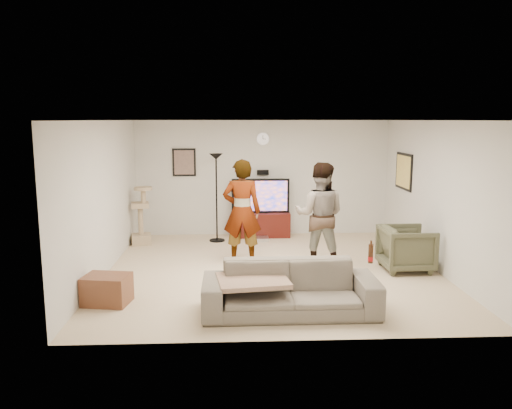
{
  "coord_description": "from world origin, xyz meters",
  "views": [
    {
      "loc": [
        -0.66,
        -8.17,
        2.51
      ],
      "look_at": [
        -0.27,
        0.2,
        1.09
      ],
      "focal_mm": 35.3,
      "sensor_mm": 36.0,
      "label": 1
    }
  ],
  "objects_px": {
    "tv_stand": "(260,224)",
    "floor_lamp": "(217,198)",
    "person_left": "(242,211)",
    "side_table": "(107,289)",
    "beer_bottle": "(371,254)",
    "person_right": "(320,215)",
    "cat_tree": "(140,215)",
    "armchair": "(406,248)",
    "sofa": "(290,289)",
    "tv": "(261,196)"
  },
  "relations": [
    {
      "from": "tv_stand",
      "to": "floor_lamp",
      "type": "distance_m",
      "value": 1.2
    },
    {
      "from": "cat_tree",
      "to": "side_table",
      "type": "distance_m",
      "value": 3.41
    },
    {
      "from": "sofa",
      "to": "floor_lamp",
      "type": "bearing_deg",
      "value": 104.69
    },
    {
      "from": "person_right",
      "to": "tv_stand",
      "type": "bearing_deg",
      "value": -54.14
    },
    {
      "from": "floor_lamp",
      "to": "armchair",
      "type": "xyz_separation_m",
      "value": [
        3.24,
        -2.22,
        -0.54
      ]
    },
    {
      "from": "armchair",
      "to": "tv",
      "type": "bearing_deg",
      "value": 40.22
    },
    {
      "from": "person_left",
      "to": "tv_stand",
      "type": "bearing_deg",
      "value": -99.64
    },
    {
      "from": "tv",
      "to": "armchair",
      "type": "distance_m",
      "value": 3.52
    },
    {
      "from": "sofa",
      "to": "side_table",
      "type": "distance_m",
      "value": 2.53
    },
    {
      "from": "tv_stand",
      "to": "sofa",
      "type": "height_order",
      "value": "sofa"
    },
    {
      "from": "cat_tree",
      "to": "person_left",
      "type": "xyz_separation_m",
      "value": [
        2.03,
        -1.44,
        0.33
      ]
    },
    {
      "from": "tv",
      "to": "floor_lamp",
      "type": "relative_size",
      "value": 0.68
    },
    {
      "from": "person_left",
      "to": "floor_lamp",
      "type": "bearing_deg",
      "value": -70.4
    },
    {
      "from": "cat_tree",
      "to": "side_table",
      "type": "height_order",
      "value": "cat_tree"
    },
    {
      "from": "person_right",
      "to": "armchair",
      "type": "xyz_separation_m",
      "value": [
        1.42,
        -0.31,
        -0.53
      ]
    },
    {
      "from": "tv",
      "to": "side_table",
      "type": "xyz_separation_m",
      "value": [
        -2.34,
        -3.95,
        -0.69
      ]
    },
    {
      "from": "side_table",
      "to": "tv_stand",
      "type": "bearing_deg",
      "value": 59.37
    },
    {
      "from": "side_table",
      "to": "beer_bottle",
      "type": "bearing_deg",
      "value": -7.37
    },
    {
      "from": "floor_lamp",
      "to": "sofa",
      "type": "bearing_deg",
      "value": -75.07
    },
    {
      "from": "tv",
      "to": "beer_bottle",
      "type": "relative_size",
      "value": 4.96
    },
    {
      "from": "cat_tree",
      "to": "armchair",
      "type": "xyz_separation_m",
      "value": [
        4.78,
        -2.03,
        -0.22
      ]
    },
    {
      "from": "person_left",
      "to": "beer_bottle",
      "type": "relative_size",
      "value": 7.37
    },
    {
      "from": "cat_tree",
      "to": "person_left",
      "type": "height_order",
      "value": "person_left"
    },
    {
      "from": "person_left",
      "to": "armchair",
      "type": "bearing_deg",
      "value": 170.51
    },
    {
      "from": "side_table",
      "to": "sofa",
      "type": "bearing_deg",
      "value": -10.42
    },
    {
      "from": "sofa",
      "to": "side_table",
      "type": "height_order",
      "value": "sofa"
    },
    {
      "from": "tv_stand",
      "to": "beer_bottle",
      "type": "xyz_separation_m",
      "value": [
        1.19,
        -4.41,
        0.53
      ]
    },
    {
      "from": "floor_lamp",
      "to": "beer_bottle",
      "type": "xyz_separation_m",
      "value": [
        2.12,
        -4.03,
        -0.12
      ]
    },
    {
      "from": "cat_tree",
      "to": "sofa",
      "type": "relative_size",
      "value": 0.52
    },
    {
      "from": "cat_tree",
      "to": "tv_stand",
      "type": "bearing_deg",
      "value": 12.91
    },
    {
      "from": "tv",
      "to": "cat_tree",
      "type": "height_order",
      "value": "tv"
    },
    {
      "from": "beer_bottle",
      "to": "armchair",
      "type": "xyz_separation_m",
      "value": [
        1.12,
        1.81,
        -0.42
      ]
    },
    {
      "from": "armchair",
      "to": "side_table",
      "type": "height_order",
      "value": "armchair"
    },
    {
      "from": "person_left",
      "to": "person_right",
      "type": "relative_size",
      "value": 1.02
    },
    {
      "from": "armchair",
      "to": "side_table",
      "type": "xyz_separation_m",
      "value": [
        -4.65,
        -1.35,
        -0.17
      ]
    },
    {
      "from": "tv",
      "to": "floor_lamp",
      "type": "xyz_separation_m",
      "value": [
        -0.93,
        -0.38,
        0.02
      ]
    },
    {
      "from": "person_left",
      "to": "beer_bottle",
      "type": "bearing_deg",
      "value": 126.85
    },
    {
      "from": "cat_tree",
      "to": "side_table",
      "type": "xyz_separation_m",
      "value": [
        0.13,
        -3.39,
        -0.39
      ]
    },
    {
      "from": "tv",
      "to": "tv_stand",
      "type": "bearing_deg",
      "value": 0.0
    },
    {
      "from": "floor_lamp",
      "to": "armchair",
      "type": "bearing_deg",
      "value": -34.41
    },
    {
      "from": "person_left",
      "to": "cat_tree",
      "type": "bearing_deg",
      "value": -32.54
    },
    {
      "from": "person_left",
      "to": "side_table",
      "type": "xyz_separation_m",
      "value": [
        -1.9,
        -1.95,
        -0.72
      ]
    },
    {
      "from": "side_table",
      "to": "cat_tree",
      "type": "bearing_deg",
      "value": 92.2
    },
    {
      "from": "floor_lamp",
      "to": "beer_bottle",
      "type": "relative_size",
      "value": 7.28
    },
    {
      "from": "beer_bottle",
      "to": "person_left",
      "type": "bearing_deg",
      "value": 124.13
    },
    {
      "from": "tv_stand",
      "to": "person_right",
      "type": "xyz_separation_m",
      "value": [
        0.89,
        -2.29,
        0.64
      ]
    },
    {
      "from": "sofa",
      "to": "side_table",
      "type": "bearing_deg",
      "value": 169.34
    },
    {
      "from": "tv",
      "to": "person_right",
      "type": "height_order",
      "value": "person_right"
    },
    {
      "from": "person_left",
      "to": "side_table",
      "type": "bearing_deg",
      "value": 48.45
    },
    {
      "from": "tv",
      "to": "person_left",
      "type": "height_order",
      "value": "person_left"
    }
  ]
}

